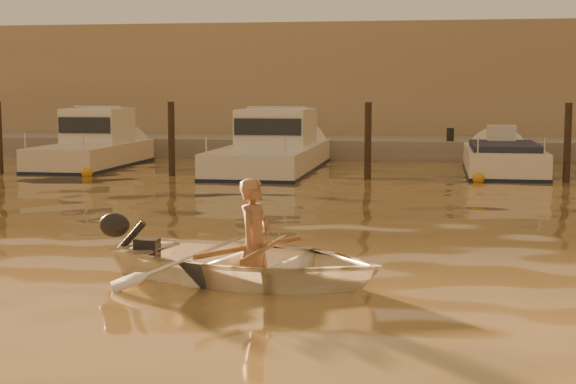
% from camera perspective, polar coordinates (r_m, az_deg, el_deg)
% --- Properties ---
extents(ground_plane, '(160.00, 160.00, 0.00)m').
position_cam_1_polar(ground_plane, '(9.55, -0.09, -7.58)').
color(ground_plane, olive).
rests_on(ground_plane, ground).
extents(dinghy, '(4.02, 3.33, 0.72)m').
position_cam_1_polar(dinghy, '(10.90, -2.63, -4.48)').
color(dinghy, white).
rests_on(dinghy, ground_plane).
extents(person, '(0.51, 0.65, 1.57)m').
position_cam_1_polar(person, '(10.81, -2.16, -3.27)').
color(person, '#936549').
rests_on(person, dinghy).
extents(outboard_motor, '(0.97, 0.63, 0.70)m').
position_cam_1_polar(outboard_motor, '(11.65, -9.19, -3.64)').
color(outboard_motor, black).
rests_on(outboard_motor, dinghy).
extents(oar_port, '(0.19, 2.10, 0.13)m').
position_cam_1_polar(oar_port, '(10.76, -1.45, -3.66)').
color(oar_port, brown).
rests_on(oar_port, dinghy).
extents(oar_starboard, '(0.96, 1.92, 0.13)m').
position_cam_1_polar(oar_starboard, '(10.85, -2.40, -3.58)').
color(oar_starboard, brown).
rests_on(oar_starboard, dinghy).
extents(moored_boat_1, '(2.09, 6.28, 1.75)m').
position_cam_1_polar(moored_boat_1, '(27.18, -12.58, 2.91)').
color(moored_boat_1, beige).
rests_on(moored_boat_1, ground_plane).
extents(moored_boat_2, '(2.52, 8.37, 1.75)m').
position_cam_1_polar(moored_boat_2, '(25.61, -1.03, 2.84)').
color(moored_boat_2, silver).
rests_on(moored_boat_2, ground_plane).
extents(moored_boat_3, '(2.03, 5.88, 0.95)m').
position_cam_1_polar(moored_boat_3, '(25.28, 13.74, 1.69)').
color(moored_boat_3, '#F0DFC9').
rests_on(moored_boat_3, ground_plane).
extents(piling_1, '(0.18, 0.18, 2.20)m').
position_cam_1_polar(piling_1, '(24.02, -7.54, 3.19)').
color(piling_1, '#2D2319').
rests_on(piling_1, ground_plane).
extents(piling_2, '(0.18, 0.18, 2.20)m').
position_cam_1_polar(piling_2, '(23.03, 5.19, 3.07)').
color(piling_2, '#2D2319').
rests_on(piling_2, ground_plane).
extents(piling_3, '(0.18, 0.18, 2.20)m').
position_cam_1_polar(piling_3, '(23.20, 17.61, 2.81)').
color(piling_3, '#2D2319').
rests_on(piling_3, ground_plane).
extents(fender_b, '(0.30, 0.30, 0.30)m').
position_cam_1_polar(fender_b, '(24.28, -12.87, 1.22)').
color(fender_b, orange).
rests_on(fender_b, ground_plane).
extents(fender_c, '(0.30, 0.30, 0.30)m').
position_cam_1_polar(fender_c, '(22.74, -1.47, 1.02)').
color(fender_c, white).
rests_on(fender_c, ground_plane).
extents(fender_d, '(0.30, 0.30, 0.30)m').
position_cam_1_polar(fender_d, '(22.66, 12.21, 0.85)').
color(fender_d, '#C57F17').
rests_on(fender_d, ground_plane).
extents(quay, '(52.00, 4.00, 1.00)m').
position_cam_1_polar(quay, '(30.74, 6.65, 2.56)').
color(quay, gray).
rests_on(quay, ground_plane).
extents(waterfront_building, '(46.00, 7.00, 4.80)m').
position_cam_1_polar(waterfront_building, '(36.15, 7.15, 6.74)').
color(waterfront_building, '#9E8466').
rests_on(waterfront_building, quay).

